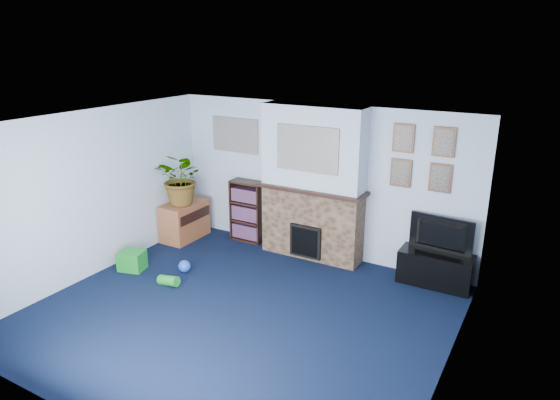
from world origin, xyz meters
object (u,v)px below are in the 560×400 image
Objects in this scene: sideboard at (185,219)px; tv_stand at (435,270)px; bookshelf at (248,212)px; television at (439,236)px.

tv_stand is at bearing 5.55° from sideboard.
bookshelf reaches higher than tv_stand.
tv_stand is 3.21m from bookshelf.
sideboard is at bearing -174.45° from tv_stand.
television reaches higher than sideboard.
bookshelf is 1.26× the size of sideboard.
sideboard is at bearing -154.12° from bookshelf.
tv_stand is 1.21× the size of sideboard.
television reaches higher than tv_stand.
tv_stand is at bearing 94.89° from television.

